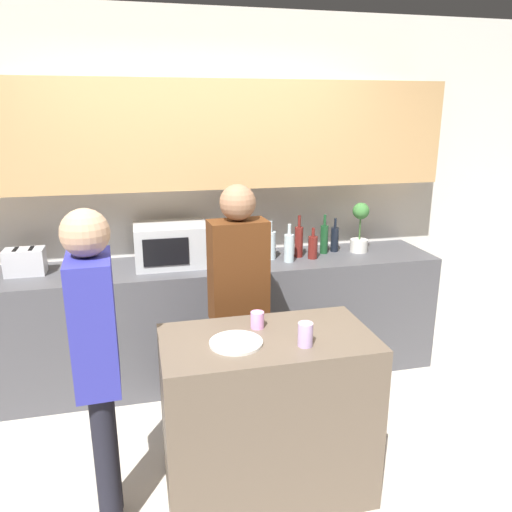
{
  "coord_description": "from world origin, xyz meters",
  "views": [
    {
      "loc": [
        -0.42,
        -2.11,
        1.99
      ],
      "look_at": [
        0.17,
        0.34,
        1.25
      ],
      "focal_mm": 35.0,
      "sensor_mm": 36.0,
      "label": 1
    }
  ],
  "objects_px": {
    "bottle_5": "(324,239)",
    "person_left": "(239,293)",
    "bottle_1": "(270,245)",
    "person_center": "(96,350)",
    "cup_1": "(305,334)",
    "bottle_4": "(313,247)",
    "potted_plant": "(360,227)",
    "microwave": "(171,245)",
    "cup_0": "(257,320)",
    "bottle_2": "(289,247)",
    "plate_on_island": "(236,343)",
    "toaster": "(25,262)",
    "bottle_0": "(256,246)",
    "bottle_3": "(299,241)",
    "bottle_6": "(335,239)"
  },
  "relations": [
    {
      "from": "bottle_5",
      "to": "person_left",
      "type": "xyz_separation_m",
      "value": [
        -0.85,
        -0.81,
        -0.08
      ]
    },
    {
      "from": "bottle_1",
      "to": "person_center",
      "type": "distance_m",
      "value": 1.79
    },
    {
      "from": "cup_1",
      "to": "bottle_4",
      "type": "bearing_deg",
      "value": 68.95
    },
    {
      "from": "potted_plant",
      "to": "person_left",
      "type": "distance_m",
      "value": 1.39
    },
    {
      "from": "potted_plant",
      "to": "bottle_5",
      "type": "xyz_separation_m",
      "value": [
        -0.29,
        0.02,
        -0.08
      ]
    },
    {
      "from": "person_center",
      "to": "microwave",
      "type": "bearing_deg",
      "value": 159.55
    },
    {
      "from": "cup_0",
      "to": "bottle_2",
      "type": "bearing_deg",
      "value": 65.04
    },
    {
      "from": "plate_on_island",
      "to": "cup_1",
      "type": "distance_m",
      "value": 0.34
    },
    {
      "from": "microwave",
      "to": "bottle_4",
      "type": "height_order",
      "value": "microwave"
    },
    {
      "from": "toaster",
      "to": "person_center",
      "type": "height_order",
      "value": "person_center"
    },
    {
      "from": "bottle_0",
      "to": "microwave",
      "type": "bearing_deg",
      "value": 176.79
    },
    {
      "from": "potted_plant",
      "to": "cup_1",
      "type": "bearing_deg",
      "value": -122.93
    },
    {
      "from": "bottle_0",
      "to": "cup_0",
      "type": "bearing_deg",
      "value": -103.16
    },
    {
      "from": "microwave",
      "to": "person_center",
      "type": "relative_size",
      "value": 0.33
    },
    {
      "from": "microwave",
      "to": "cup_0",
      "type": "xyz_separation_m",
      "value": [
        0.35,
        -1.22,
        -0.11
      ]
    },
    {
      "from": "plate_on_island",
      "to": "person_left",
      "type": "xyz_separation_m",
      "value": [
        0.14,
        0.59,
        0.03
      ]
    },
    {
      "from": "potted_plant",
      "to": "bottle_3",
      "type": "xyz_separation_m",
      "value": [
        -0.51,
        -0.03,
        -0.07
      ]
    },
    {
      "from": "person_left",
      "to": "bottle_5",
      "type": "bearing_deg",
      "value": -140.16
    },
    {
      "from": "toaster",
      "to": "cup_0",
      "type": "bearing_deg",
      "value": -42.25
    },
    {
      "from": "bottle_1",
      "to": "bottle_4",
      "type": "relative_size",
      "value": 1.22
    },
    {
      "from": "bottle_3",
      "to": "bottle_6",
      "type": "relative_size",
      "value": 1.2
    },
    {
      "from": "bottle_1",
      "to": "person_center",
      "type": "height_order",
      "value": "person_center"
    },
    {
      "from": "bottle_0",
      "to": "bottle_2",
      "type": "xyz_separation_m",
      "value": [
        0.23,
        -0.1,
        0.0
      ]
    },
    {
      "from": "potted_plant",
      "to": "bottle_6",
      "type": "distance_m",
      "value": 0.22
    },
    {
      "from": "bottle_6",
      "to": "plate_on_island",
      "type": "xyz_separation_m",
      "value": [
        -1.09,
        -1.43,
        -0.1
      ]
    },
    {
      "from": "plate_on_island",
      "to": "person_left",
      "type": "bearing_deg",
      "value": 77.12
    },
    {
      "from": "toaster",
      "to": "cup_1",
      "type": "distance_m",
      "value": 2.11
    },
    {
      "from": "potted_plant",
      "to": "bottle_2",
      "type": "relative_size",
      "value": 1.38
    },
    {
      "from": "microwave",
      "to": "bottle_3",
      "type": "height_order",
      "value": "bottle_3"
    },
    {
      "from": "bottle_1",
      "to": "bottle_4",
      "type": "distance_m",
      "value": 0.32
    },
    {
      "from": "bottle_6",
      "to": "person_center",
      "type": "bearing_deg",
      "value": -140.48
    },
    {
      "from": "bottle_2",
      "to": "person_center",
      "type": "bearing_deg",
      "value": -136.23
    },
    {
      "from": "microwave",
      "to": "person_left",
      "type": "distance_m",
      "value": 0.86
    },
    {
      "from": "bottle_0",
      "to": "bottle_3",
      "type": "distance_m",
      "value": 0.34
    },
    {
      "from": "bottle_2",
      "to": "person_center",
      "type": "xyz_separation_m",
      "value": [
        -1.3,
        -1.24,
        -0.07
      ]
    },
    {
      "from": "microwave",
      "to": "person_center",
      "type": "xyz_separation_m",
      "value": [
        -0.44,
        -1.37,
        -0.11
      ]
    },
    {
      "from": "bottle_1",
      "to": "bottle_2",
      "type": "bearing_deg",
      "value": -42.47
    },
    {
      "from": "cup_1",
      "to": "person_center",
      "type": "relative_size",
      "value": 0.07
    },
    {
      "from": "bottle_3",
      "to": "plate_on_island",
      "type": "bearing_deg",
      "value": -119.4
    },
    {
      "from": "bottle_4",
      "to": "person_center",
      "type": "xyz_separation_m",
      "value": [
        -1.5,
        -1.28,
        -0.05
      ]
    },
    {
      "from": "bottle_6",
      "to": "bottle_4",
      "type": "bearing_deg",
      "value": -147.78
    },
    {
      "from": "microwave",
      "to": "bottle_1",
      "type": "relative_size",
      "value": 1.78
    },
    {
      "from": "toaster",
      "to": "cup_0",
      "type": "distance_m",
      "value": 1.81
    },
    {
      "from": "plate_on_island",
      "to": "person_left",
      "type": "distance_m",
      "value": 0.61
    },
    {
      "from": "bottle_3",
      "to": "toaster",
      "type": "bearing_deg",
      "value": 179.2
    },
    {
      "from": "bottle_2",
      "to": "cup_1",
      "type": "bearing_deg",
      "value": -103.85
    },
    {
      "from": "toaster",
      "to": "bottle_0",
      "type": "distance_m",
      "value": 1.62
    },
    {
      "from": "toaster",
      "to": "bottle_3",
      "type": "distance_m",
      "value": 1.96
    },
    {
      "from": "bottle_5",
      "to": "bottle_6",
      "type": "distance_m",
      "value": 0.11
    },
    {
      "from": "bottle_4",
      "to": "bottle_6",
      "type": "height_order",
      "value": "bottle_6"
    }
  ]
}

